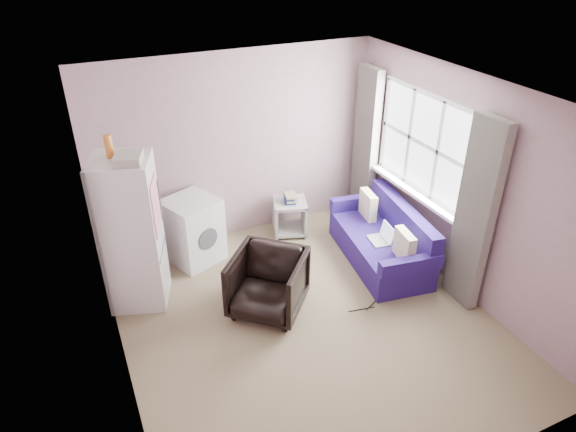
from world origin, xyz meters
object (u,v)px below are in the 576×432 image
object	(u,v)px
armchair	(268,281)
fridge	(131,233)
washing_machine	(193,229)
side_table	(290,215)
sofa	(384,241)

from	to	relation	value
armchair	fridge	xyz separation A→B (m)	(-1.25, 0.80, 0.50)
armchair	washing_machine	size ratio (longest dim) A/B	0.92
armchair	side_table	size ratio (longest dim) A/B	1.29
fridge	side_table	size ratio (longest dim) A/B	3.29
armchair	washing_machine	bearing A→B (deg)	151.45
armchair	fridge	distance (m)	1.56
armchair	sofa	world-z (taller)	armchair
fridge	side_table	world-z (taller)	fridge
washing_machine	armchair	bearing A→B (deg)	-92.83
fridge	sofa	bearing A→B (deg)	8.73
fridge	side_table	bearing A→B (deg)	33.88
side_table	sofa	size ratio (longest dim) A/B	0.34
washing_machine	fridge	bearing A→B (deg)	-168.16
armchair	side_table	distance (m)	1.67
washing_machine	sofa	world-z (taller)	washing_machine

